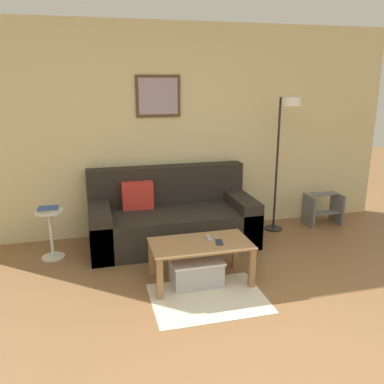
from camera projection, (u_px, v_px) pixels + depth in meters
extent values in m
cube|color=beige|center=(179.00, 131.00, 5.03)|extent=(5.60, 0.06, 2.55)
cube|color=#513823|center=(158.00, 96.00, 4.81)|extent=(0.53, 0.02, 0.49)
cube|color=#A393A8|center=(158.00, 96.00, 4.80)|extent=(0.46, 0.01, 0.42)
cube|color=beige|center=(208.00, 298.00, 3.64)|extent=(1.02, 0.77, 0.01)
cube|color=#28231E|center=(173.00, 227.00, 4.79)|extent=(1.92, 0.88, 0.42)
cube|color=#28231E|center=(167.00, 184.00, 4.99)|extent=(1.92, 0.20, 0.46)
cube|color=#28231E|center=(100.00, 229.00, 4.57)|extent=(0.24, 0.88, 0.54)
cube|color=#28231E|center=(240.00, 217.00, 4.98)|extent=(0.24, 0.88, 0.54)
cube|color=red|center=(138.00, 195.00, 4.76)|extent=(0.36, 0.14, 0.32)
cube|color=#997047|center=(201.00, 244.00, 3.85)|extent=(0.95, 0.52, 0.02)
cube|color=#997047|center=(160.00, 279.00, 3.59)|extent=(0.06, 0.06, 0.38)
cube|color=#997047|center=(252.00, 268.00, 3.80)|extent=(0.06, 0.06, 0.38)
cube|color=#997047|center=(152.00, 258.00, 4.01)|extent=(0.06, 0.06, 0.38)
cube|color=#997047|center=(235.00, 249.00, 4.22)|extent=(0.06, 0.06, 0.38)
cube|color=#B2B2B7|center=(196.00, 272.00, 3.89)|extent=(0.47, 0.34, 0.23)
cube|color=silver|center=(196.00, 260.00, 3.86)|extent=(0.49, 0.37, 0.02)
cylinder|color=black|center=(273.00, 228.00, 5.32)|extent=(0.23, 0.23, 0.02)
cylinder|color=black|center=(277.00, 166.00, 5.09)|extent=(0.03, 0.03, 1.66)
cylinder|color=black|center=(286.00, 98.00, 4.74)|extent=(0.02, 0.27, 0.02)
cylinder|color=white|center=(291.00, 102.00, 4.62)|extent=(0.22, 0.22, 0.09)
cylinder|color=silver|center=(54.00, 257.00, 4.47)|extent=(0.25, 0.25, 0.01)
cylinder|color=silver|center=(51.00, 235.00, 4.40)|extent=(0.04, 0.04, 0.51)
cylinder|color=silver|center=(49.00, 212.00, 4.33)|extent=(0.29, 0.29, 0.02)
cube|color=#D8C666|center=(49.00, 209.00, 4.35)|extent=(0.21, 0.16, 0.02)
cube|color=#335199|center=(48.00, 208.00, 4.34)|extent=(0.21, 0.16, 0.01)
cube|color=#99999E|center=(209.00, 238.00, 3.93)|extent=(0.05, 0.15, 0.02)
cube|color=#1E2338|center=(219.00, 242.00, 3.85)|extent=(0.09, 0.15, 0.01)
cube|color=slate|center=(309.00, 210.00, 5.41)|extent=(0.03, 0.31, 0.41)
cube|color=slate|center=(337.00, 208.00, 5.52)|extent=(0.03, 0.31, 0.41)
cube|color=slate|center=(325.00, 213.00, 5.42)|extent=(0.40, 0.14, 0.02)
cube|color=slate|center=(322.00, 194.00, 5.46)|extent=(0.40, 0.14, 0.02)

